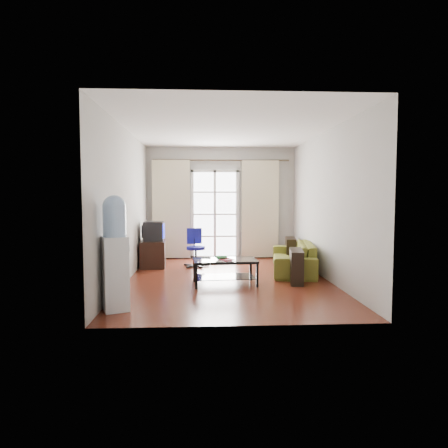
% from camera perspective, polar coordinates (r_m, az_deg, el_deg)
% --- Properties ---
extents(floor, '(5.20, 5.20, 0.00)m').
position_cam_1_polar(floor, '(7.33, 0.50, -7.94)').
color(floor, '#612617').
rests_on(floor, ground).
extents(ceiling, '(5.20, 5.20, 0.00)m').
position_cam_1_polar(ceiling, '(7.26, 0.51, 13.38)').
color(ceiling, white).
rests_on(ceiling, wall_back).
extents(wall_back, '(3.60, 0.02, 2.70)m').
position_cam_1_polar(wall_back, '(9.76, -0.45, 3.03)').
color(wall_back, '#B4B1AB').
rests_on(wall_back, floor).
extents(wall_front, '(3.60, 0.02, 2.70)m').
position_cam_1_polar(wall_front, '(4.58, 2.55, 1.92)').
color(wall_front, '#B4B1AB').
rests_on(wall_front, floor).
extents(wall_left, '(0.02, 5.20, 2.70)m').
position_cam_1_polar(wall_left, '(7.28, -13.79, 2.58)').
color(wall_left, '#B4B1AB').
rests_on(wall_left, floor).
extents(wall_right, '(0.02, 5.20, 2.70)m').
position_cam_1_polar(wall_right, '(7.50, 14.38, 2.61)').
color(wall_right, '#B4B1AB').
rests_on(wall_right, floor).
extents(french_door, '(1.16, 0.06, 2.15)m').
position_cam_1_polar(french_door, '(9.71, -1.32, 1.40)').
color(french_door, white).
rests_on(french_door, wall_back).
extents(curtain_rod, '(3.30, 0.04, 0.04)m').
position_cam_1_polar(curtain_rod, '(9.70, -0.43, 9.11)').
color(curtain_rod, '#4C3F2D').
rests_on(curtain_rod, wall_back).
extents(curtain_left, '(0.90, 0.07, 2.35)m').
position_cam_1_polar(curtain_left, '(9.67, -7.54, 2.09)').
color(curtain_left, beige).
rests_on(curtain_left, curtain_rod).
extents(curtain_right, '(0.90, 0.07, 2.35)m').
position_cam_1_polar(curtain_right, '(9.74, 5.18, 2.13)').
color(curtain_right, beige).
rests_on(curtain_right, curtain_rod).
extents(radiator, '(0.64, 0.12, 0.64)m').
position_cam_1_polar(radiator, '(9.81, 4.26, -2.96)').
color(radiator, gray).
rests_on(radiator, floor).
extents(sofa, '(2.26, 1.45, 0.58)m').
position_cam_1_polar(sofa, '(8.17, 9.83, -4.67)').
color(sofa, brown).
rests_on(sofa, floor).
extents(coffee_table, '(1.12, 0.70, 0.44)m').
position_cam_1_polar(coffee_table, '(6.88, 0.12, -6.34)').
color(coffee_table, silver).
rests_on(coffee_table, floor).
extents(bowl, '(0.34, 0.34, 0.05)m').
position_cam_1_polar(bowl, '(6.84, -0.33, -4.87)').
color(bowl, green).
rests_on(bowl, coffee_table).
extents(book, '(0.37, 0.39, 0.02)m').
position_cam_1_polar(book, '(6.70, -0.36, -5.17)').
color(book, maroon).
rests_on(book, coffee_table).
extents(remote, '(0.16, 0.06, 0.02)m').
position_cam_1_polar(remote, '(7.03, -2.55, -4.77)').
color(remote, black).
rests_on(remote, coffee_table).
extents(tv_stand, '(0.55, 0.80, 0.56)m').
position_cam_1_polar(tv_stand, '(8.73, -10.08, -4.19)').
color(tv_stand, black).
rests_on(tv_stand, floor).
extents(crt_tv, '(0.47, 0.46, 0.41)m').
position_cam_1_polar(crt_tv, '(8.66, -10.11, -1.01)').
color(crt_tv, black).
rests_on(crt_tv, tv_stand).
extents(task_chair, '(0.66, 0.66, 0.82)m').
position_cam_1_polar(task_chair, '(8.64, -4.08, -4.49)').
color(task_chair, black).
rests_on(task_chair, floor).
extents(water_cooler, '(0.40, 0.40, 1.53)m').
position_cam_1_polar(water_cooler, '(5.45, -15.29, -3.69)').
color(water_cooler, silver).
rests_on(water_cooler, floor).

